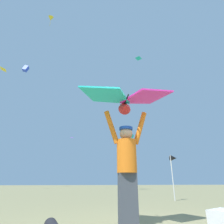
# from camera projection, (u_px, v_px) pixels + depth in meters

# --- Properties ---
(kite_flyer_person) EXTENTS (0.81, 0.38, 1.92)m
(kite_flyer_person) POSITION_uv_depth(u_px,v_px,m) (127.00, 166.00, 3.22)
(kite_flyer_person) COLOR #424751
(kite_flyer_person) RESTS_ON ground
(held_stunt_kite) EXTENTS (1.78, 1.02, 0.40)m
(held_stunt_kite) POSITION_uv_depth(u_px,v_px,m) (126.00, 99.00, 3.58)
(held_stunt_kite) COLOR black
(distant_kite_blue_high_left) EXTENTS (1.10, 1.09, 1.47)m
(distant_kite_blue_high_left) POSITION_uv_depth(u_px,v_px,m) (26.00, 69.00, 36.24)
(distant_kite_blue_high_left) COLOR blue
(distant_kite_teal_overhead_distant) EXTENTS (0.94, 0.94, 0.21)m
(distant_kite_teal_overhead_distant) POSITION_uv_depth(u_px,v_px,m) (138.00, 58.00, 30.92)
(distant_kite_teal_overhead_distant) COLOR #19B2AD
(distant_kite_orange_mid_left) EXTENTS (0.91, 0.94, 0.36)m
(distant_kite_orange_mid_left) POSITION_uv_depth(u_px,v_px,m) (129.00, 159.00, 35.97)
(distant_kite_orange_mid_left) COLOR orange
(distant_kite_yellow_mid_right) EXTENTS (0.79, 0.86, 1.53)m
(distant_kite_yellow_mid_right) POSITION_uv_depth(u_px,v_px,m) (51.00, 19.00, 23.60)
(distant_kite_yellow_mid_right) COLOR yellow
(distant_kite_yellow_low_left) EXTENTS (0.91, 0.97, 0.46)m
(distant_kite_yellow_low_left) POSITION_uv_depth(u_px,v_px,m) (4.00, 69.00, 21.35)
(distant_kite_yellow_low_left) COLOR yellow
(distant_kite_purple_high_right) EXTENTS (0.61, 0.59, 0.22)m
(distant_kite_purple_high_right) POSITION_uv_depth(u_px,v_px,m) (72.00, 137.00, 32.91)
(distant_kite_purple_high_right) COLOR purple
(distant_kite_teal_low_right) EXTENTS (1.41, 1.49, 3.06)m
(distant_kite_teal_low_right) POSITION_uv_depth(u_px,v_px,m) (128.00, 140.00, 20.31)
(distant_kite_teal_low_right) COLOR #19B2AD
(marker_flag) EXTENTS (0.30, 0.24, 1.75)m
(marker_flag) POSITION_uv_depth(u_px,v_px,m) (173.00, 161.00, 7.86)
(marker_flag) COLOR silver
(marker_flag) RESTS_ON ground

